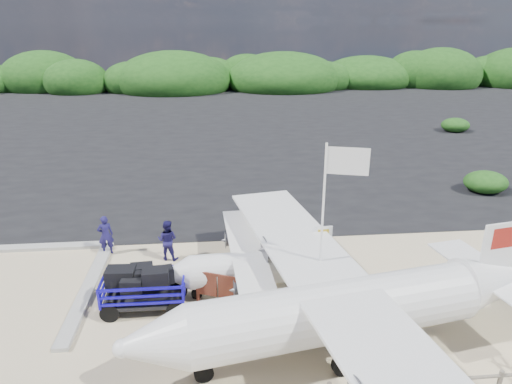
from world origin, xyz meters
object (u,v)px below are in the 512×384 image
Objects in this scene: flagpole at (317,324)px; aircraft_large at (444,151)px; crew_a at (106,235)px; baggage_cart at (146,308)px; crew_b at (167,240)px; signboard at (218,308)px; aircraft_small at (83,130)px.

aircraft_large is at bearing 54.48° from flagpole.
flagpole is at bearing 128.07° from crew_a.
crew_b is (0.47, 3.51, 0.87)m from baggage_cart.
crew_b is at bearing 148.17° from crew_a.
flagpole is 24.85m from aircraft_large.
baggage_cart is at bearing -162.35° from signboard.
baggage_cart is 0.49× the size of flagpole.
aircraft_large reaches higher than aircraft_small.
flagpole is 3.63× the size of signboard.
baggage_cart is 1.73× the size of crew_a.
aircraft_small is at bearing 116.89° from flagpole.
baggage_cart is 0.19× the size of aircraft_large.
crew_b is (2.66, -0.73, -0.00)m from crew_a.
aircraft_small is at bearing -53.42° from crew_b.
flagpole reaches higher than baggage_cart.
crew_b is at bearing 27.72° from aircraft_large.
crew_a reaches higher than baggage_cart.
aircraft_large is at bearing -163.36° from crew_a.
crew_a is 0.26× the size of aircraft_small.
baggage_cart is at bearing 166.44° from flagpole.
flagpole is at bearing 151.97° from crew_b.
aircraft_small is at bearing 108.62° from baggage_cart.
aircraft_small is at bearing -28.28° from aircraft_large.
crew_b reaches higher than baggage_cart.
aircraft_large is (19.69, 15.33, -0.87)m from crew_b.
baggage_cart is at bearing 97.28° from crew_b.
baggage_cart is 27.60m from aircraft_large.
crew_b is at bearing 108.74° from aircraft_small.
baggage_cart is 3.65m from crew_b.
aircraft_large is at bearing -127.14° from crew_b.
crew_a is (-2.19, 4.24, 0.88)m from baggage_cart.
flagpole is 9.74m from crew_a.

